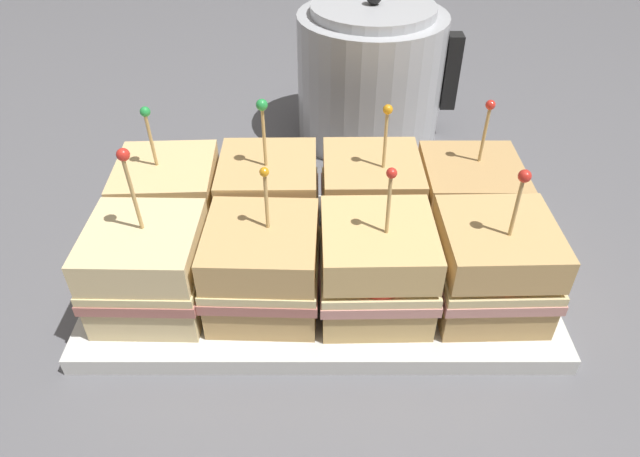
# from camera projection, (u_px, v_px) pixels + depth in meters

# --- Properties ---
(ground_plane) EXTENTS (6.00, 6.00, 0.00)m
(ground_plane) POSITION_uv_depth(u_px,v_px,m) (320.00, 278.00, 0.59)
(ground_plane) COLOR slate
(serving_platter) EXTENTS (0.45, 0.25, 0.02)m
(serving_platter) POSITION_uv_depth(u_px,v_px,m) (320.00, 271.00, 0.59)
(serving_platter) COLOR silver
(serving_platter) RESTS_ON ground_plane
(sandwich_front_far_left) EXTENTS (0.10, 0.10, 0.17)m
(sandwich_front_far_left) POSITION_uv_depth(u_px,v_px,m) (148.00, 268.00, 0.51)
(sandwich_front_far_left) COLOR beige
(sandwich_front_far_left) RESTS_ON serving_platter
(sandwich_front_center_left) EXTENTS (0.11, 0.11, 0.15)m
(sandwich_front_center_left) POSITION_uv_depth(u_px,v_px,m) (263.00, 268.00, 0.52)
(sandwich_front_center_left) COLOR tan
(sandwich_front_center_left) RESTS_ON serving_platter
(sandwich_front_center_right) EXTENTS (0.10, 0.10, 0.15)m
(sandwich_front_center_right) POSITION_uv_depth(u_px,v_px,m) (376.00, 268.00, 0.51)
(sandwich_front_center_right) COLOR tan
(sandwich_front_center_right) RESTS_ON serving_platter
(sandwich_front_far_right) EXTENTS (0.11, 0.11, 0.15)m
(sandwich_front_far_right) POSITION_uv_depth(u_px,v_px,m) (492.00, 267.00, 0.51)
(sandwich_front_far_right) COLOR tan
(sandwich_front_far_right) RESTS_ON serving_platter
(sandwich_back_far_left) EXTENTS (0.11, 0.11, 0.15)m
(sandwich_back_far_left) POSITION_uv_depth(u_px,v_px,m) (170.00, 200.00, 0.60)
(sandwich_back_far_left) COLOR #DBB77A
(sandwich_back_far_left) RESTS_ON serving_platter
(sandwich_back_center_left) EXTENTS (0.10, 0.10, 0.16)m
(sandwich_back_center_left) POSITION_uv_depth(u_px,v_px,m) (270.00, 200.00, 0.59)
(sandwich_back_center_left) COLOR tan
(sandwich_back_center_left) RESTS_ON serving_platter
(sandwich_back_center_right) EXTENTS (0.10, 0.11, 0.16)m
(sandwich_back_center_right) POSITION_uv_depth(u_px,v_px,m) (370.00, 199.00, 0.60)
(sandwich_back_center_right) COLOR tan
(sandwich_back_center_right) RESTS_ON serving_platter
(sandwich_back_far_right) EXTENTS (0.10, 0.10, 0.15)m
(sandwich_back_far_right) POSITION_uv_depth(u_px,v_px,m) (468.00, 200.00, 0.60)
(sandwich_back_far_right) COLOR tan
(sandwich_back_far_right) RESTS_ON serving_platter
(kettle_steel) EXTENTS (0.22, 0.20, 0.20)m
(kettle_steel) POSITION_uv_depth(u_px,v_px,m) (370.00, 75.00, 0.78)
(kettle_steel) COLOR #B7BABF
(kettle_steel) RESTS_ON ground_plane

